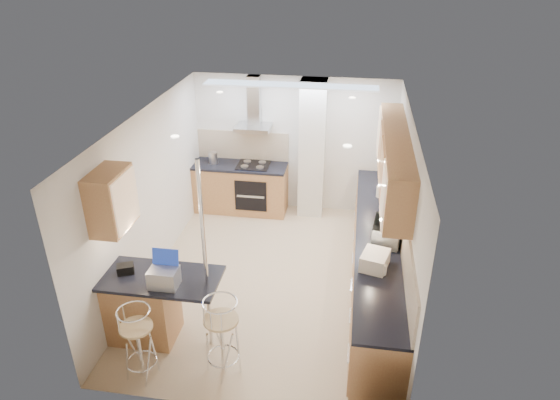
% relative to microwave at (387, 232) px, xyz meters
% --- Properties ---
extents(ground, '(4.80, 4.80, 0.00)m').
position_rel_microwave_xyz_m(ground, '(-1.59, 0.18, -1.07)').
color(ground, beige).
rests_on(ground, ground).
extents(room_shell, '(3.64, 4.84, 2.51)m').
position_rel_microwave_xyz_m(room_shell, '(-1.27, 0.56, 0.47)').
color(room_shell, white).
rests_on(room_shell, ground).
extents(right_counter, '(0.63, 4.40, 0.92)m').
position_rel_microwave_xyz_m(right_counter, '(-0.09, 0.18, -0.61)').
color(right_counter, '#A26540').
rests_on(right_counter, ground).
extents(back_counter, '(1.70, 0.63, 0.92)m').
position_rel_microwave_xyz_m(back_counter, '(-2.54, 2.28, -0.61)').
color(back_counter, '#A26540').
rests_on(back_counter, ground).
extents(peninsula, '(1.47, 0.72, 0.94)m').
position_rel_microwave_xyz_m(peninsula, '(-2.71, -1.27, -0.59)').
color(peninsula, '#A26540').
rests_on(peninsula, ground).
extents(microwave, '(0.42, 0.57, 0.30)m').
position_rel_microwave_xyz_m(microwave, '(0.00, 0.00, 0.00)').
color(microwave, white).
rests_on(microwave, right_counter).
extents(laptop, '(0.33, 0.25, 0.23)m').
position_rel_microwave_xyz_m(laptop, '(-2.58, -1.42, -0.01)').
color(laptop, '#A1A3A8').
rests_on(laptop, peninsula).
extents(bag, '(0.24, 0.21, 0.11)m').
position_rel_microwave_xyz_m(bag, '(-3.14, -1.24, -0.07)').
color(bag, black).
rests_on(bag, peninsula).
extents(bar_stool_near, '(0.45, 0.45, 0.96)m').
position_rel_microwave_xyz_m(bar_stool_near, '(-2.76, -1.92, -0.59)').
color(bar_stool_near, tan).
rests_on(bar_stool_near, ground).
extents(bar_stool_end, '(0.52, 0.52, 1.03)m').
position_rel_microwave_xyz_m(bar_stool_end, '(-1.84, -1.71, -0.55)').
color(bar_stool_end, tan).
rests_on(bar_stool_end, ground).
extents(jar_a, '(0.14, 0.14, 0.17)m').
position_rel_microwave_xyz_m(jar_a, '(-0.05, 1.36, -0.06)').
color(jar_a, silver).
rests_on(jar_a, right_counter).
extents(jar_b, '(0.14, 0.14, 0.13)m').
position_rel_microwave_xyz_m(jar_b, '(0.09, 0.82, -0.08)').
color(jar_b, silver).
rests_on(jar_b, right_counter).
extents(jar_c, '(0.18, 0.18, 0.20)m').
position_rel_microwave_xyz_m(jar_c, '(0.01, 0.00, -0.05)').
color(jar_c, beige).
rests_on(jar_c, right_counter).
extents(jar_d, '(0.12, 0.12, 0.14)m').
position_rel_microwave_xyz_m(jar_d, '(-0.07, -0.77, -0.08)').
color(jar_d, white).
rests_on(jar_d, right_counter).
extents(bread_bin, '(0.39, 0.45, 0.20)m').
position_rel_microwave_xyz_m(bread_bin, '(-0.16, -0.63, -0.05)').
color(bread_bin, silver).
rests_on(bread_bin, right_counter).
extents(kettle, '(0.16, 0.16, 0.22)m').
position_rel_microwave_xyz_m(kettle, '(-3.04, 2.28, -0.04)').
color(kettle, '#B3B5B8').
rests_on(kettle, back_counter).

